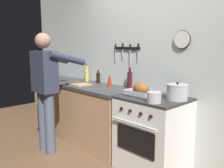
{
  "coord_description": "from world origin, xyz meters",
  "views": [
    {
      "loc": [
        1.88,
        -1.25,
        1.5
      ],
      "look_at": [
        -0.34,
        0.85,
        1.0
      ],
      "focal_mm": 38.7,
      "sensor_mm": 36.0,
      "label": 1
    }
  ],
  "objects_px": {
    "stove": "(152,134)",
    "person_cook": "(46,85)",
    "roasting_pan": "(141,90)",
    "bottle_wine_red": "(130,80)",
    "bottle_cooking_oil": "(87,74)",
    "bottle_hot_sauce": "(110,82)",
    "stock_pot": "(177,92)",
    "bottle_soy_sauce": "(98,78)",
    "saucepan": "(154,97)",
    "cutting_board": "(79,84)"
  },
  "relations": [
    {
      "from": "stove",
      "to": "roasting_pan",
      "type": "bearing_deg",
      "value": -166.03
    },
    {
      "from": "stove",
      "to": "person_cook",
      "type": "relative_size",
      "value": 0.54
    },
    {
      "from": "person_cook",
      "to": "bottle_soy_sauce",
      "type": "xyz_separation_m",
      "value": [
        0.09,
        0.86,
        0.04
      ]
    },
    {
      "from": "bottle_wine_red",
      "to": "bottle_hot_sauce",
      "type": "height_order",
      "value": "bottle_wine_red"
    },
    {
      "from": "bottle_cooking_oil",
      "to": "bottle_wine_red",
      "type": "height_order",
      "value": "bottle_wine_red"
    },
    {
      "from": "person_cook",
      "to": "bottle_wine_red",
      "type": "height_order",
      "value": "person_cook"
    },
    {
      "from": "cutting_board",
      "to": "bottle_hot_sauce",
      "type": "relative_size",
      "value": 2.19
    },
    {
      "from": "stock_pot",
      "to": "bottle_wine_red",
      "type": "distance_m",
      "value": 0.84
    },
    {
      "from": "person_cook",
      "to": "roasting_pan",
      "type": "xyz_separation_m",
      "value": [
        1.18,
        0.6,
        0.02
      ]
    },
    {
      "from": "stove",
      "to": "saucepan",
      "type": "height_order",
      "value": "saucepan"
    },
    {
      "from": "stock_pot",
      "to": "saucepan",
      "type": "height_order",
      "value": "stock_pot"
    },
    {
      "from": "bottle_cooking_oil",
      "to": "bottle_hot_sauce",
      "type": "relative_size",
      "value": 1.71
    },
    {
      "from": "bottle_soy_sauce",
      "to": "bottle_hot_sauce",
      "type": "relative_size",
      "value": 1.28
    },
    {
      "from": "stove",
      "to": "bottle_soy_sauce",
      "type": "xyz_separation_m",
      "value": [
        -1.24,
        0.21,
        0.54
      ]
    },
    {
      "from": "stock_pot",
      "to": "bottle_soy_sauce",
      "type": "distance_m",
      "value": 1.51
    },
    {
      "from": "saucepan",
      "to": "bottle_wine_red",
      "type": "distance_m",
      "value": 0.86
    },
    {
      "from": "stove",
      "to": "saucepan",
      "type": "relative_size",
      "value": 5.96
    },
    {
      "from": "stove",
      "to": "bottle_wine_red",
      "type": "xyz_separation_m",
      "value": [
        -0.57,
        0.21,
        0.57
      ]
    },
    {
      "from": "roasting_pan",
      "to": "bottle_hot_sauce",
      "type": "xyz_separation_m",
      "value": [
        -0.71,
        0.15,
        -0.0
      ]
    },
    {
      "from": "cutting_board",
      "to": "bottle_hot_sauce",
      "type": "xyz_separation_m",
      "value": [
        0.45,
        0.23,
        0.06
      ]
    },
    {
      "from": "stove",
      "to": "person_cook",
      "type": "xyz_separation_m",
      "value": [
        -1.34,
        -0.64,
        0.5
      ]
    },
    {
      "from": "cutting_board",
      "to": "roasting_pan",
      "type": "bearing_deg",
      "value": 3.78
    },
    {
      "from": "cutting_board",
      "to": "bottle_hot_sauce",
      "type": "distance_m",
      "value": 0.51
    },
    {
      "from": "roasting_pan",
      "to": "cutting_board",
      "type": "distance_m",
      "value": 1.16
    },
    {
      "from": "stock_pot",
      "to": "cutting_board",
      "type": "relative_size",
      "value": 0.65
    },
    {
      "from": "cutting_board",
      "to": "bottle_wine_red",
      "type": "relative_size",
      "value": 1.22
    },
    {
      "from": "saucepan",
      "to": "bottle_hot_sauce",
      "type": "distance_m",
      "value": 1.09
    },
    {
      "from": "stock_pot",
      "to": "saucepan",
      "type": "bearing_deg",
      "value": -107.16
    },
    {
      "from": "roasting_pan",
      "to": "bottle_wine_red",
      "type": "bearing_deg",
      "value": 148.25
    },
    {
      "from": "bottle_soy_sauce",
      "to": "bottle_cooking_oil",
      "type": "bearing_deg",
      "value": -175.7
    },
    {
      "from": "cutting_board",
      "to": "bottle_wine_red",
      "type": "height_order",
      "value": "bottle_wine_red"
    },
    {
      "from": "person_cook",
      "to": "bottle_wine_red",
      "type": "relative_size",
      "value": 5.63
    },
    {
      "from": "saucepan",
      "to": "bottle_wine_red",
      "type": "bearing_deg",
      "value": 149.68
    },
    {
      "from": "person_cook",
      "to": "saucepan",
      "type": "bearing_deg",
      "value": -81.66
    },
    {
      "from": "bottle_cooking_oil",
      "to": "bottle_soy_sauce",
      "type": "distance_m",
      "value": 0.28
    },
    {
      "from": "cutting_board",
      "to": "bottle_soy_sauce",
      "type": "relative_size",
      "value": 1.71
    },
    {
      "from": "cutting_board",
      "to": "stock_pot",
      "type": "bearing_deg",
      "value": 6.89
    },
    {
      "from": "stock_pot",
      "to": "cutting_board",
      "type": "xyz_separation_m",
      "value": [
        -1.58,
        -0.19,
        -0.08
      ]
    },
    {
      "from": "stock_pot",
      "to": "bottle_hot_sauce",
      "type": "xyz_separation_m",
      "value": [
        -1.13,
        0.04,
        -0.02
      ]
    },
    {
      "from": "roasting_pan",
      "to": "cutting_board",
      "type": "bearing_deg",
      "value": -176.22
    },
    {
      "from": "cutting_board",
      "to": "bottle_wine_red",
      "type": "distance_m",
      "value": 0.83
    },
    {
      "from": "person_cook",
      "to": "bottle_wine_red",
      "type": "distance_m",
      "value": 1.15
    },
    {
      "from": "stove",
      "to": "bottle_cooking_oil",
      "type": "distance_m",
      "value": 1.63
    },
    {
      "from": "stove",
      "to": "bottle_hot_sauce",
      "type": "relative_size",
      "value": 5.48
    },
    {
      "from": "saucepan",
      "to": "cutting_board",
      "type": "bearing_deg",
      "value": 176.01
    },
    {
      "from": "person_cook",
      "to": "saucepan",
      "type": "height_order",
      "value": "person_cook"
    },
    {
      "from": "roasting_pan",
      "to": "stock_pot",
      "type": "height_order",
      "value": "stock_pot"
    },
    {
      "from": "bottle_cooking_oil",
      "to": "person_cook",
      "type": "bearing_deg",
      "value": -77.84
    },
    {
      "from": "bottle_wine_red",
      "to": "bottle_hot_sauce",
      "type": "bearing_deg",
      "value": -161.44
    },
    {
      "from": "roasting_pan",
      "to": "stove",
      "type": "bearing_deg",
      "value": 13.97
    }
  ]
}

